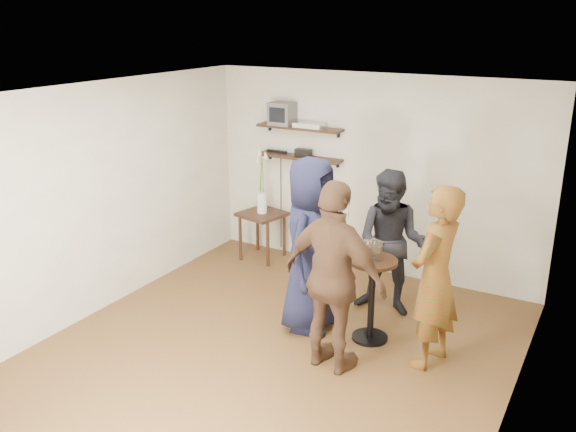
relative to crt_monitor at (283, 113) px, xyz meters
The scene contains 18 objects.
room 2.78m from the crt_monitor, 62.12° to the right, with size 4.58×5.08×2.68m.
shelf_upper 0.31m from the crt_monitor, ahead, with size 1.20×0.25×0.04m, color black.
shelf_lower 0.62m from the crt_monitor, ahead, with size 1.20×0.25×0.04m, color black.
crt_monitor is the anchor object (origin of this frame).
dvd_deck 0.43m from the crt_monitor, ahead, with size 0.40×0.24×0.06m, color silver.
radio 0.59m from the crt_monitor, ahead, with size 0.22×0.10×0.10m, color black.
power_strip 0.55m from the crt_monitor, 157.98° to the left, with size 0.30×0.05×0.03m, color black.
side_table 1.49m from the crt_monitor, 125.20° to the right, with size 0.67×0.67×0.67m.
vase_lilies 1.10m from the crt_monitor, 125.25° to the right, with size 0.19×0.19×0.94m.
drinks_table 2.95m from the crt_monitor, 39.17° to the right, with size 0.50×0.50×0.91m.
wine_glass_fl 2.74m from the crt_monitor, 40.75° to the right, with size 0.07×0.07×0.21m.
wine_glass_fr 2.82m from the crt_monitor, 38.83° to the right, with size 0.07×0.07×0.22m.
wine_glass_bl 2.69m from the crt_monitor, 38.30° to the right, with size 0.06×0.06×0.19m.
wine_glass_br 2.78m from the crt_monitor, 38.69° to the right, with size 0.07×0.07×0.21m.
person_plaid 3.40m from the crt_monitor, 33.51° to the right, with size 0.66×0.43×1.82m, color #A22012.
person_dark 2.46m from the crt_monitor, 25.80° to the right, with size 0.81×0.63×1.67m, color black.
person_navy 2.39m from the crt_monitor, 52.26° to the right, with size 0.93×0.61×1.91m, color black.
person_brown 3.18m from the crt_monitor, 50.85° to the right, with size 1.10×0.46×1.88m, color #4F3421.
Camera 1 is at (2.81, -4.68, 3.27)m, focal length 38.00 mm.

